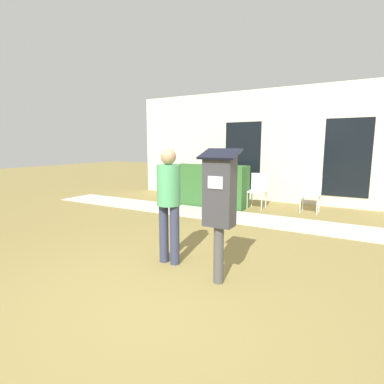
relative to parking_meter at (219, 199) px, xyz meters
The scene contains 8 objects.
ground_plane 1.32m from the parking_meter, 115.74° to the right, with size 40.00×40.00×0.00m, color olive.
sidewalk 3.34m from the parking_meter, 96.56° to the left, with size 12.00×1.10×0.02m.
building_facade 5.69m from the parking_meter, 93.69° to the left, with size 10.00×0.26×3.20m.
parking_meter is the anchor object (origin of this frame).
person_standing 0.88m from the parking_meter, 165.46° to the left, with size 0.32×0.32×1.58m.
outdoor_chair_left 4.59m from the parking_meter, 101.74° to the left, with size 0.44×0.44×0.90m.
outdoor_chair_middle 4.64m from the parking_meter, 85.63° to the left, with size 0.44×0.44×0.90m.
hedge_row 4.62m from the parking_meter, 117.90° to the left, with size 2.07×0.60×1.10m.
Camera 1 is at (1.77, -2.33, 1.63)m, focal length 28.00 mm.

